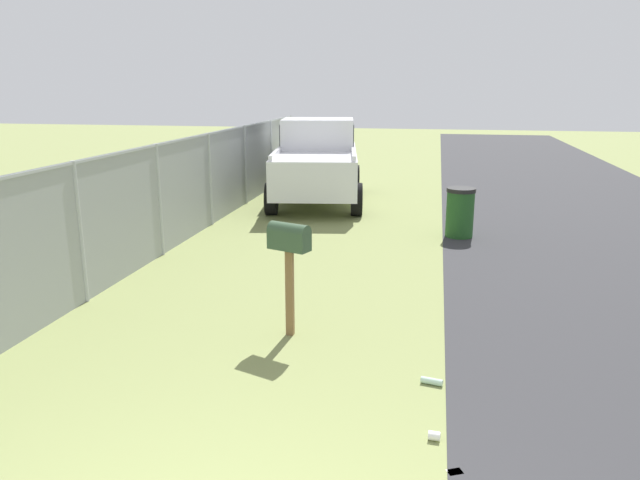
# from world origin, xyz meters

# --- Properties ---
(mailbox) EXTENTS (0.37, 0.54, 1.39)m
(mailbox) POSITION_xyz_m (4.28, 0.41, 1.11)
(mailbox) COLOR brown
(mailbox) RESTS_ON ground
(pickup_truck) EXTENTS (5.03, 2.79, 2.09)m
(pickup_truck) POSITION_xyz_m (12.84, 1.76, 1.10)
(pickup_truck) COLOR silver
(pickup_truck) RESTS_ON ground
(trash_bin) EXTENTS (0.57, 0.57, 0.98)m
(trash_bin) POSITION_xyz_m (9.65, -1.75, 0.50)
(trash_bin) COLOR #1E4C1E
(trash_bin) RESTS_ON ground
(fence_section) EXTENTS (17.19, 0.07, 1.97)m
(fence_section) POSITION_xyz_m (8.53, 3.49, 1.05)
(fence_section) COLOR #9EA3A8
(fence_section) RESTS_ON ground
(litter_cup_by_mailbox) EXTENTS (0.09, 0.11, 0.08)m
(litter_cup_by_mailbox) POSITION_xyz_m (2.31, -1.33, 0.04)
(litter_cup_by_mailbox) COLOR white
(litter_cup_by_mailbox) RESTS_ON ground
(litter_bottle_far_scatter) EXTENTS (0.11, 0.23, 0.07)m
(litter_bottle_far_scatter) POSITION_xyz_m (3.31, -1.29, 0.04)
(litter_bottle_far_scatter) COLOR #B2D8BF
(litter_bottle_far_scatter) RESTS_ON ground
(litter_wrapper_midfield_a) EXTENTS (0.13, 0.14, 0.01)m
(litter_wrapper_midfield_a) POSITION_xyz_m (1.90, -1.49, 0.00)
(litter_wrapper_midfield_a) COLOR silver
(litter_wrapper_midfield_a) RESTS_ON ground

